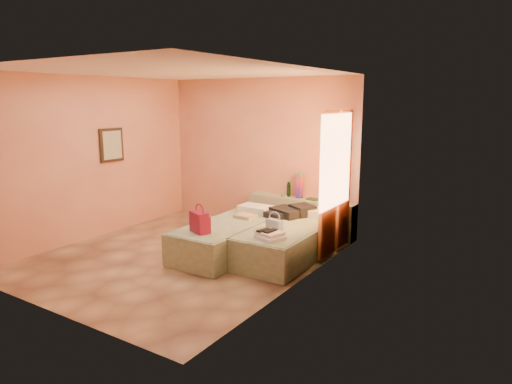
# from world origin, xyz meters

# --- Properties ---
(ground) EXTENTS (4.50, 4.50, 0.00)m
(ground) POSITION_xyz_m (0.00, 0.00, 0.00)
(ground) COLOR tan
(ground) RESTS_ON ground
(room_walls) EXTENTS (4.02, 4.51, 2.81)m
(room_walls) POSITION_xyz_m (0.21, 0.57, 1.79)
(room_walls) COLOR #DEA676
(room_walls) RESTS_ON ground
(headboard_ledge) EXTENTS (2.05, 0.30, 0.65)m
(headboard_ledge) POSITION_xyz_m (0.98, 2.10, 0.33)
(headboard_ledge) COLOR #98A587
(headboard_ledge) RESTS_ON ground
(bed_left) EXTENTS (0.93, 2.01, 0.50)m
(bed_left) POSITION_xyz_m (0.52, 0.51, 0.25)
(bed_left) COLOR #9FB894
(bed_left) RESTS_ON ground
(bed_right) EXTENTS (0.93, 2.01, 0.50)m
(bed_right) POSITION_xyz_m (1.42, 0.83, 0.25)
(bed_right) COLOR #9FB894
(bed_right) RESTS_ON ground
(water_bottle) EXTENTS (0.09, 0.09, 0.26)m
(water_bottle) POSITION_xyz_m (0.70, 2.15, 0.78)
(water_bottle) COLOR #13361C
(water_bottle) RESTS_ON headboard_ledge
(rainbow_box) EXTENTS (0.10, 0.10, 0.45)m
(rainbow_box) POSITION_xyz_m (0.92, 2.13, 0.88)
(rainbow_box) COLOR maroon
(rainbow_box) RESTS_ON headboard_ledge
(small_dish) EXTENTS (0.15, 0.15, 0.03)m
(small_dish) POSITION_xyz_m (0.63, 2.11, 0.66)
(small_dish) COLOR #549A6D
(small_dish) RESTS_ON headboard_ledge
(green_book) EXTENTS (0.21, 0.16, 0.03)m
(green_book) POSITION_xyz_m (1.21, 2.10, 0.67)
(green_book) COLOR #244326
(green_book) RESTS_ON headboard_ledge
(flower_vase) EXTENTS (0.18, 0.18, 0.23)m
(flower_vase) POSITION_xyz_m (1.70, 2.03, 0.76)
(flower_vase) COLOR silver
(flower_vase) RESTS_ON headboard_ledge
(magenta_handbag) EXTENTS (0.37, 0.29, 0.31)m
(magenta_handbag) POSITION_xyz_m (0.48, -0.13, 0.65)
(magenta_handbag) COLOR maroon
(magenta_handbag) RESTS_ON bed_left
(khaki_garment) EXTENTS (0.32, 0.26, 0.05)m
(khaki_garment) POSITION_xyz_m (0.58, 0.90, 0.53)
(khaki_garment) COLOR tan
(khaki_garment) RESTS_ON bed_left
(clothes_pile) EXTENTS (0.74, 0.74, 0.17)m
(clothes_pile) POSITION_xyz_m (1.14, 1.37, 0.59)
(clothes_pile) COLOR black
(clothes_pile) RESTS_ON bed_right
(blue_handbag) EXTENTS (0.26, 0.14, 0.16)m
(blue_handbag) POSITION_xyz_m (1.34, 0.54, 0.58)
(blue_handbag) COLOR #385987
(blue_handbag) RESTS_ON bed_right
(towel_stack) EXTENTS (0.43, 0.40, 0.10)m
(towel_stack) POSITION_xyz_m (1.51, 0.12, 0.55)
(towel_stack) COLOR white
(towel_stack) RESTS_ON bed_right
(sandal_pair) EXTENTS (0.21, 0.25, 0.02)m
(sandal_pair) POSITION_xyz_m (1.45, 0.13, 0.61)
(sandal_pair) COLOR black
(sandal_pair) RESTS_ON towel_stack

